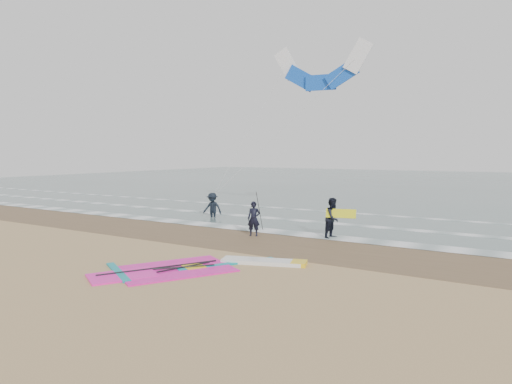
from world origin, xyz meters
The scene contains 11 objects.
ground centered at (0.00, 0.00, 0.00)m, with size 120.00×120.00×0.00m, color tan.
sea_water centered at (0.00, 48.00, 0.01)m, with size 120.00×80.00×0.02m, color #47605E.
wet_sand_band centered at (0.00, 6.00, 0.00)m, with size 120.00×5.00×0.01m, color brown.
foam_waterline centered at (0.00, 10.44, 0.03)m, with size 120.00×9.15×0.02m.
windsurf_rig centered at (-0.56, 0.89, 0.04)m, with size 5.98×5.66×0.14m.
person_standing centered at (-2.08, 6.79, 0.79)m, with size 0.58×0.38×1.58m, color black.
person_walking centered at (1.18, 8.18, 0.90)m, with size 0.87×0.68×1.80m, color black.
person_wading centered at (-7.22, 10.55, 0.90)m, with size 1.17×0.67×1.81m, color black.
held_pole centered at (-1.78, 6.79, 1.16)m, with size 0.17×0.86×1.82m.
carried_kiteboard centered at (1.58, 8.08, 1.14)m, with size 1.30×0.51×0.39m.
surf_kite centered at (-2.08, 14.18, 8.45)m, with size 8.20×3.85×8.90m.
Camera 1 is at (8.64, -10.68, 3.79)m, focal length 32.00 mm.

